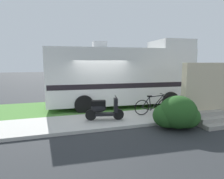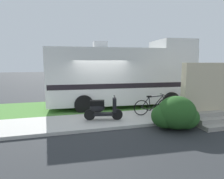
{
  "view_description": "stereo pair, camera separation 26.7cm",
  "coord_description": "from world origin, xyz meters",
  "views": [
    {
      "loc": [
        -2.04,
        -8.38,
        2.44
      ],
      "look_at": [
        0.56,
        0.3,
        1.1
      ],
      "focal_mm": 30.28,
      "sensor_mm": 36.0,
      "label": 1
    },
    {
      "loc": [
        -1.78,
        -8.46,
        2.44
      ],
      "look_at": [
        0.56,
        0.3,
        1.1
      ],
      "focal_mm": 30.28,
      "sensor_mm": 36.0,
      "label": 2
    }
  ],
  "objects": [
    {
      "name": "porch_steps",
      "position": [
        3.76,
        -2.29,
        0.97
      ],
      "size": [
        2.0,
        1.26,
        2.4
      ],
      "color": "#9E998E",
      "rests_on": "ground"
    },
    {
      "name": "grass_strip",
      "position": [
        0.0,
        1.5,
        0.04
      ],
      "size": [
        24.0,
        3.4,
        0.08
      ],
      "color": "#4C8438",
      "rests_on": "ground"
    },
    {
      "name": "sidewalk",
      "position": [
        0.0,
        -1.2,
        0.06
      ],
      "size": [
        24.0,
        2.0,
        0.12
      ],
      "color": "beige",
      "rests_on": "ground"
    },
    {
      "name": "bottle_spare",
      "position": [
        3.24,
        -0.88,
        0.21
      ],
      "size": [
        0.08,
        0.08,
        0.22
      ],
      "color": "brown",
      "rests_on": "ground"
    },
    {
      "name": "bottle_green",
      "position": [
        4.57,
        -1.45,
        0.23
      ],
      "size": [
        0.07,
        0.07,
        0.26
      ],
      "color": "#B2B2B7",
      "rests_on": "ground"
    },
    {
      "name": "motorhome_rv",
      "position": [
        1.45,
        1.28,
        1.72
      ],
      "size": [
        7.74,
        2.86,
        3.61
      ],
      "color": "silver",
      "rests_on": "ground"
    },
    {
      "name": "pickup_truck_near",
      "position": [
        5.87,
        6.01,
        0.97
      ],
      "size": [
        5.42,
        2.35,
        1.8
      ],
      "color": "#1E2328",
      "rests_on": "ground"
    },
    {
      "name": "ground_plane",
      "position": [
        0.0,
        0.0,
        0.0
      ],
      "size": [
        80.0,
        80.0,
        0.0
      ],
      "primitive_type": "plane",
      "color": "#2D3033"
    },
    {
      "name": "bush_by_porch",
      "position": [
        2.14,
        -2.69,
        0.56
      ],
      "size": [
        1.69,
        1.26,
        1.19
      ],
      "color": "#23511E",
      "rests_on": "ground"
    },
    {
      "name": "bicycle",
      "position": [
        2.06,
        -1.1,
        0.5
      ],
      "size": [
        1.76,
        0.52,
        0.89
      ],
      "color": "black",
      "rests_on": "ground"
    },
    {
      "name": "scooter",
      "position": [
        -0.28,
        -1.27,
        0.58
      ],
      "size": [
        1.53,
        0.6,
        0.97
      ],
      "color": "black",
      "rests_on": "ground"
    }
  ]
}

